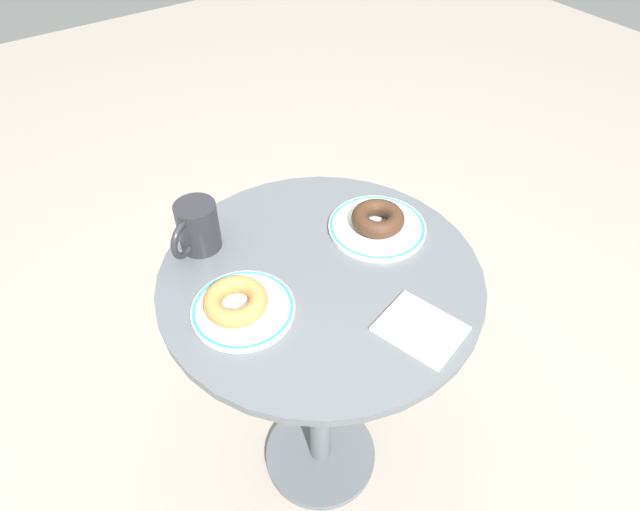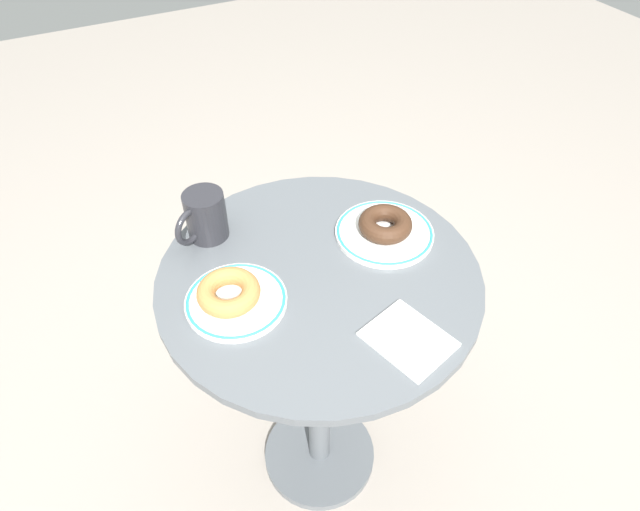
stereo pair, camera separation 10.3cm
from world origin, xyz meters
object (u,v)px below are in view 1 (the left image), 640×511
(donut_chocolate, at_px, (378,218))
(cafe_table, at_px, (321,345))
(plate_right, at_px, (377,227))
(donut_old_fashioned, at_px, (236,301))
(paper_napkin, at_px, (420,329))
(coffee_mug, at_px, (197,227))
(plate_left, at_px, (243,309))

(donut_chocolate, bearing_deg, cafe_table, -167.76)
(plate_right, relative_size, donut_old_fashioned, 1.77)
(paper_napkin, bearing_deg, coffee_mug, 118.00)
(donut_chocolate, bearing_deg, paper_napkin, -113.07)
(cafe_table, relative_size, donut_chocolate, 6.88)
(plate_left, relative_size, coffee_mug, 1.58)
(paper_napkin, bearing_deg, donut_old_fashioned, 137.82)
(plate_left, distance_m, plate_right, 0.34)
(donut_old_fashioned, bearing_deg, plate_left, -28.48)
(plate_left, bearing_deg, plate_right, 6.04)
(cafe_table, relative_size, donut_old_fashioned, 6.59)
(plate_left, relative_size, donut_chocolate, 1.69)
(paper_napkin, bearing_deg, plate_right, 66.93)
(donut_old_fashioned, height_order, paper_napkin, donut_old_fashioned)
(donut_chocolate, distance_m, paper_napkin, 0.27)
(paper_napkin, bearing_deg, cafe_table, 106.45)
(plate_right, height_order, paper_napkin, plate_right)
(cafe_table, relative_size, plate_right, 3.73)
(cafe_table, distance_m, plate_right, 0.29)
(cafe_table, height_order, donut_old_fashioned, donut_old_fashioned)
(donut_chocolate, relative_size, coffee_mug, 0.93)
(cafe_table, xyz_separation_m, coffee_mug, (-0.15, 0.20, 0.28))
(cafe_table, bearing_deg, plate_right, 12.24)
(donut_old_fashioned, xyz_separation_m, donut_chocolate, (0.34, 0.03, 0.00))
(paper_napkin, height_order, coffee_mug, coffee_mug)
(coffee_mug, bearing_deg, cafe_table, -51.91)
(cafe_table, distance_m, donut_chocolate, 0.31)
(donut_old_fashioned, distance_m, donut_chocolate, 0.34)
(plate_right, bearing_deg, plate_left, -173.96)
(cafe_table, bearing_deg, donut_old_fashioned, 178.05)
(donut_chocolate, bearing_deg, plate_left, -173.96)
(donut_chocolate, relative_size, paper_napkin, 0.80)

